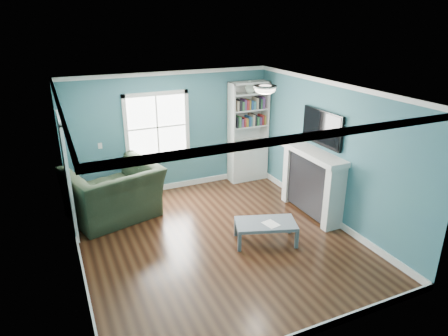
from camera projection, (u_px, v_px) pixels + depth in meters
name	position (u px, v px, depth m)	size (l,w,h in m)	color
floor	(218.00, 240.00, 6.94)	(5.00, 5.00, 0.00)	black
room_walls	(217.00, 155.00, 6.37)	(5.00, 5.00, 5.00)	#39697C
trim	(217.00, 175.00, 6.49)	(4.50, 5.00, 2.60)	white
window	(157.00, 127.00, 8.42)	(1.40, 0.06, 1.50)	white
bookshelf	(248.00, 142.00, 9.24)	(0.90, 0.35, 2.31)	silver
fireplace	(312.00, 183.00, 7.68)	(0.44, 1.58, 1.30)	black
tv	(322.00, 128.00, 7.34)	(0.06, 1.10, 0.65)	black
door	(67.00, 176.00, 6.89)	(0.12, 0.98, 2.17)	silver
ceiling_fixture	(265.00, 89.00, 6.45)	(0.38, 0.38, 0.15)	white
light_switch	(100.00, 146.00, 8.04)	(0.08, 0.01, 0.12)	white
recliner	(113.00, 184.00, 7.49)	(1.59, 1.03, 1.39)	black
coffee_table	(266.00, 225.00, 6.80)	(1.14, 0.86, 0.37)	#4E595E
paper_sheet	(271.00, 224.00, 6.73)	(0.21, 0.27, 0.00)	white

